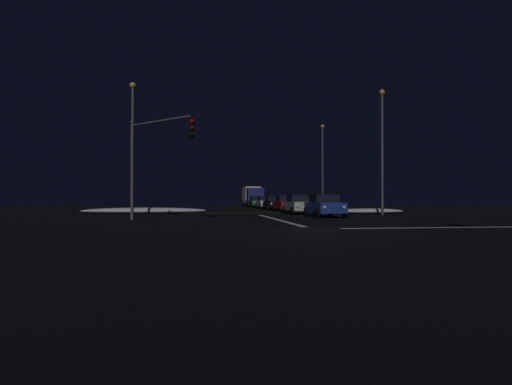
{
  "coord_description": "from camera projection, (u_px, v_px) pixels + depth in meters",
  "views": [
    {
      "loc": [
        -4.94,
        -18.12,
        1.32
      ],
      "look_at": [
        -0.76,
        11.92,
        1.7
      ],
      "focal_mm": 30.55,
      "sensor_mm": 36.0,
      "label": 1
    }
  ],
  "objects": [
    {
      "name": "streetlamp_right_near",
      "position": [
        382.0,
        143.0,
        33.76
      ],
      "size": [
        0.44,
        0.44,
        9.77
      ],
      "color": "#424247",
      "rests_on": "ground"
    },
    {
      "name": "traffic_signal_nw",
      "position": [
        156.0,
        148.0,
        24.79
      ],
      "size": [
        3.79,
        3.79,
        5.98
      ],
      "color": "#4C4C51",
      "rests_on": "ground"
    },
    {
      "name": "ground",
      "position": [
        312.0,
        230.0,
        18.61
      ],
      "size": [
        120.0,
        120.0,
        0.1
      ],
      "primitive_type": "cube",
      "color": "black"
    },
    {
      "name": "box_truck",
      "position": [
        252.0,
        195.0,
        67.57
      ],
      "size": [
        2.68,
        8.28,
        3.08
      ],
      "color": "navy",
      "rests_on": "ground"
    },
    {
      "name": "crosswalk_bar_east",
      "position": [
        492.0,
        227.0,
        19.77
      ],
      "size": [
        14.25,
        0.4,
        0.01
      ],
      "color": "white",
      "rests_on": "ground"
    },
    {
      "name": "streetlamp_right_far",
      "position": [
        323.0,
        161.0,
        49.6
      ],
      "size": [
        0.44,
        0.44,
        9.71
      ],
      "color": "#424247",
      "rests_on": "ground"
    },
    {
      "name": "snow_bank_right_curb",
      "position": [
        368.0,
        211.0,
        35.81
      ],
      "size": [
        6.15,
        1.5,
        0.46
      ],
      "color": "white",
      "rests_on": "ground"
    },
    {
      "name": "sedan_black",
      "position": [
        274.0,
        203.0,
        48.13
      ],
      "size": [
        2.02,
        4.33,
        1.57
      ],
      "color": "black",
      "rests_on": "ground"
    },
    {
      "name": "sedan_green",
      "position": [
        257.0,
        202.0,
        59.89
      ],
      "size": [
        2.02,
        4.33,
        1.57
      ],
      "color": "#14512D",
      "rests_on": "ground"
    },
    {
      "name": "sedan_red",
      "position": [
        286.0,
        203.0,
        41.78
      ],
      "size": [
        2.02,
        4.33,
        1.57
      ],
      "color": "maroon",
      "rests_on": "ground"
    },
    {
      "name": "centre_line_ns",
      "position": [
        252.0,
        213.0,
        38.33
      ],
      "size": [
        22.0,
        0.15,
        0.01
      ],
      "color": "yellow",
      "rests_on": "ground"
    },
    {
      "name": "sedan_blue",
      "position": [
        324.0,
        206.0,
        29.9
      ],
      "size": [
        2.02,
        4.33,
        1.57
      ],
      "color": "navy",
      "rests_on": "ground"
    },
    {
      "name": "sedan_white",
      "position": [
        265.0,
        202.0,
        53.55
      ],
      "size": [
        2.02,
        4.33,
        1.57
      ],
      "color": "silver",
      "rests_on": "ground"
    },
    {
      "name": "stop_line_north",
      "position": [
        276.0,
        219.0,
        26.84
      ],
      "size": [
        0.35,
        14.25,
        0.01
      ],
      "color": "white",
      "rests_on": "ground"
    },
    {
      "name": "streetlamp_left_near",
      "position": [
        133.0,
        139.0,
        31.16
      ],
      "size": [
        0.44,
        0.44,
        9.63
      ],
      "color": "#424247",
      "rests_on": "ground"
    },
    {
      "name": "sedan_silver",
      "position": [
        299.0,
        204.0,
        35.4
      ],
      "size": [
        2.02,
        4.33,
        1.57
      ],
      "color": "#B7B7BC",
      "rests_on": "ground"
    },
    {
      "name": "snow_bank_left_curb",
      "position": [
        144.0,
        211.0,
        35.84
      ],
      "size": [
        10.16,
        1.5,
        0.53
      ],
      "color": "white",
      "rests_on": "ground"
    }
  ]
}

